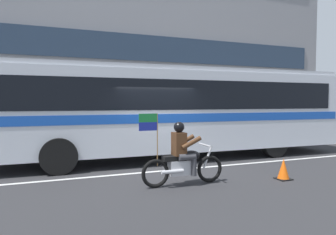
% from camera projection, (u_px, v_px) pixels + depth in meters
% --- Properties ---
extents(ground_plane, '(60.00, 60.00, 0.00)m').
position_uv_depth(ground_plane, '(157.00, 167.00, 9.53)').
color(ground_plane, '#2B2B2D').
extents(sidewalk_curb, '(28.00, 3.80, 0.15)m').
position_uv_depth(sidewalk_curb, '(122.00, 144.00, 14.28)').
color(sidewalk_curb, '#B7B2A8').
rests_on(sidewalk_curb, ground_plane).
extents(lane_center_stripe, '(26.60, 0.14, 0.01)m').
position_uv_depth(lane_center_stripe, '(164.00, 171.00, 8.97)').
color(lane_center_stripe, silver).
rests_on(lane_center_stripe, ground_plane).
extents(office_building_facade, '(28.00, 0.89, 14.21)m').
position_uv_depth(office_building_facade, '(112.00, 7.00, 16.06)').
color(office_building_facade, gray).
rests_on(office_building_facade, ground_plane).
extents(transit_bus, '(12.91, 2.84, 3.22)m').
position_uv_depth(transit_bus, '(174.00, 106.00, 10.94)').
color(transit_bus, silver).
rests_on(transit_bus, ground_plane).
extents(motorcycle_with_rider, '(2.20, 0.64, 1.78)m').
position_uv_depth(motorcycle_with_rider, '(183.00, 158.00, 7.41)').
color(motorcycle_with_rider, black).
rests_on(motorcycle_with_rider, ground_plane).
extents(fire_hydrant, '(0.22, 0.30, 0.75)m').
position_uv_depth(fire_hydrant, '(189.00, 134.00, 14.48)').
color(fire_hydrant, '#4C8C3F').
rests_on(fire_hydrant, sidewalk_curb).
extents(traffic_cone, '(0.36, 0.36, 0.55)m').
position_uv_depth(traffic_cone, '(283.00, 170.00, 7.97)').
color(traffic_cone, '#EA590F').
rests_on(traffic_cone, ground_plane).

